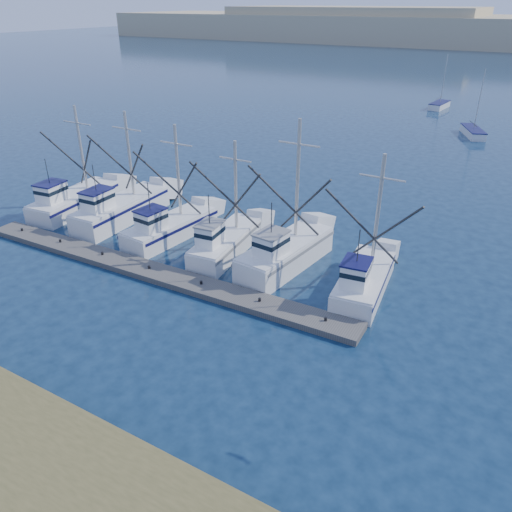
# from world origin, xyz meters

# --- Properties ---
(ground) EXTENTS (500.00, 500.00, 0.00)m
(ground) POSITION_xyz_m (0.00, 0.00, 0.00)
(ground) COLOR #0C1F36
(ground) RESTS_ON ground
(floating_dock) EXTENTS (28.11, 2.50, 0.37)m
(floating_dock) POSITION_xyz_m (-10.18, 6.66, 0.19)
(floating_dock) COLOR #56524D
(floating_dock) RESTS_ON ground
(trawler_fleet) EXTENTS (28.53, 8.99, 9.34)m
(trawler_fleet) POSITION_xyz_m (-11.11, 11.63, 0.96)
(trawler_fleet) COLOR white
(trawler_fleet) RESTS_ON ground
(sailboat_near) EXTENTS (4.00, 6.28, 8.10)m
(sailboat_near) POSITION_xyz_m (1.53, 55.30, 0.49)
(sailboat_near) COLOR white
(sailboat_near) RESTS_ON ground
(sailboat_far) EXTENTS (2.38, 5.59, 8.10)m
(sailboat_far) POSITION_xyz_m (-6.17, 71.86, 0.50)
(sailboat_far) COLOR white
(sailboat_far) RESTS_ON ground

